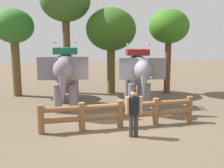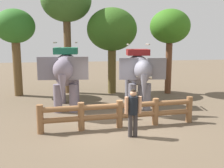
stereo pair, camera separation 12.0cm
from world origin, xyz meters
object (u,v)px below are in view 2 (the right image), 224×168
(elephant_center, at_px, (138,72))
(log_fence, at_px, (120,112))
(elephant_near_left, at_px, (66,72))
(tourist_woman_in_black, at_px, (133,109))
(tree_far_left, at_px, (170,28))
(tree_far_right, at_px, (15,29))
(tree_deep_back, at_px, (112,31))
(tree_back_center, at_px, (66,2))

(elephant_center, bearing_deg, log_fence, -117.73)
(log_fence, relative_size, elephant_near_left, 1.61)
(log_fence, bearing_deg, tourist_woman_in_black, -75.79)
(tree_far_left, relative_size, tree_far_right, 1.01)
(elephant_near_left, height_order, tree_deep_back, tree_deep_back)
(tourist_woman_in_black, bearing_deg, log_fence, 104.21)
(elephant_near_left, bearing_deg, tourist_woman_in_black, -62.13)
(elephant_center, xyz_separation_m, tree_far_left, (2.74, 2.87, 2.24))
(log_fence, height_order, elephant_center, elephant_center)
(tourist_woman_in_black, height_order, tree_far_right, tree_far_right)
(tourist_woman_in_black, relative_size, tree_far_right, 0.33)
(tree_deep_back, bearing_deg, tree_far_right, 177.55)
(tree_far_left, relative_size, tree_deep_back, 0.99)
(tree_far_right, bearing_deg, log_fence, -54.33)
(tree_far_right, height_order, tree_deep_back, tree_deep_back)
(elephant_center, xyz_separation_m, tree_far_right, (-6.29, 3.73, 2.15))
(tourist_woman_in_black, xyz_separation_m, tree_deep_back, (0.59, 7.41, 2.86))
(elephant_near_left, height_order, elephant_center, elephant_near_left)
(log_fence, relative_size, tree_far_right, 1.20)
(tree_far_right, bearing_deg, tree_far_left, -5.44)
(log_fence, xyz_separation_m, tree_back_center, (-1.81, 6.98, 4.88))
(tree_far_left, bearing_deg, elephant_center, -133.68)
(elephant_center, relative_size, tree_far_right, 0.73)
(log_fence, distance_m, elephant_center, 3.47)
(tourist_woman_in_black, distance_m, tree_far_right, 9.60)
(elephant_near_left, bearing_deg, tree_far_left, 22.90)
(elephant_center, distance_m, tree_deep_back, 4.12)
(log_fence, distance_m, tourist_woman_in_black, 1.11)
(elephant_center, relative_size, tree_back_center, 0.53)
(tree_back_center, bearing_deg, tree_deep_back, -12.40)
(elephant_center, bearing_deg, tourist_woman_in_black, -107.96)
(tree_far_left, distance_m, tree_back_center, 6.38)
(log_fence, height_order, tree_back_center, tree_back_center)
(log_fence, xyz_separation_m, tree_far_right, (-4.76, 6.63, 3.29))
(tree_far_right, distance_m, tree_deep_back, 5.61)
(log_fence, xyz_separation_m, elephant_near_left, (-1.94, 3.15, 1.20))
(elephant_near_left, bearing_deg, tree_back_center, 88.06)
(elephant_near_left, relative_size, tree_far_left, 0.73)
(tourist_woman_in_black, bearing_deg, tree_far_left, 59.42)
(elephant_center, relative_size, tree_far_left, 0.72)
(tree_far_right, relative_size, tree_deep_back, 0.97)
(elephant_near_left, height_order, tree_far_right, tree_far_right)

